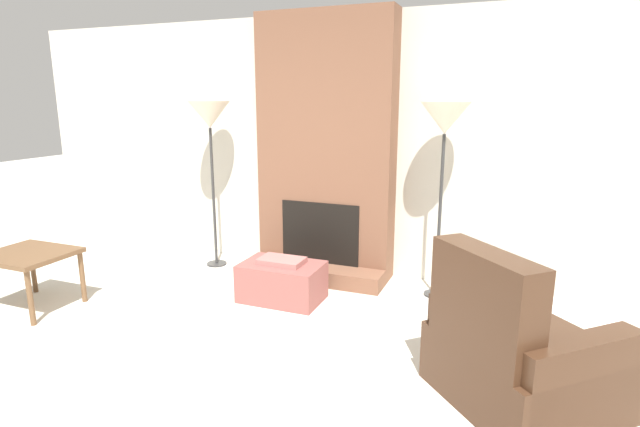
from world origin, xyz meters
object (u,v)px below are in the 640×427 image
Objects in this scene: floor_lamp_left at (210,119)px; floor_lamp_right at (445,124)px; ottoman at (282,281)px; side_table at (28,259)px; armchair at (514,358)px.

floor_lamp_left is 1.00× the size of floor_lamp_right.
ottoman is at bearing -29.42° from floor_lamp_left.
side_table is at bearing -153.94° from floor_lamp_right.
armchair is 3.66m from floor_lamp_left.
floor_lamp_left is at bearing 61.94° from side_table.
floor_lamp_right is at bearing 26.06° from side_table.
side_table is at bearing -153.89° from ottoman.
side_table is 2.12m from floor_lamp_left.
floor_lamp_left is at bearing 180.00° from floor_lamp_right.
armchair is at bearing -65.78° from floor_lamp_right.
floor_lamp_left is (-1.10, 0.62, 1.39)m from ottoman.
floor_lamp_right is at bearing -18.94° from armchair.
floor_lamp_right reaches higher than side_table.
ottoman is at bearing -154.03° from floor_lamp_right.
floor_lamp_left is at bearing 20.42° from armchair.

